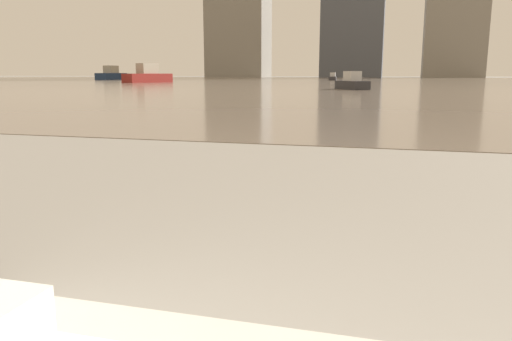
% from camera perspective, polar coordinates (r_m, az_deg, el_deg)
% --- Properties ---
extents(harbor_water, '(180.00, 110.00, 0.01)m').
position_cam_1_polar(harbor_water, '(61.76, 15.01, 9.80)').
color(harbor_water, gray).
rests_on(harbor_water, ground_plane).
extents(harbor_boat_0, '(1.16, 2.87, 1.05)m').
position_cam_1_polar(harbor_boat_0, '(70.21, 8.76, 10.46)').
color(harbor_boat_0, '#2D2D33').
rests_on(harbor_boat_0, harbor_water).
extents(harbor_boat_2, '(2.32, 3.02, 1.09)m').
position_cam_1_polar(harbor_boat_2, '(31.26, 10.92, 9.80)').
color(harbor_boat_2, '#2D2D33').
rests_on(harbor_boat_2, harbor_water).
extents(harbor_boat_3, '(2.27, 5.66, 2.08)m').
position_cam_1_polar(harbor_boat_3, '(79.85, -16.21, 10.47)').
color(harbor_boat_3, navy).
rests_on(harbor_boat_3, harbor_water).
extents(harbor_boat_4, '(3.86, 5.53, 1.97)m').
position_cam_1_polar(harbor_boat_4, '(54.28, -12.28, 10.53)').
color(harbor_boat_4, maroon).
rests_on(harbor_boat_4, harbor_water).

